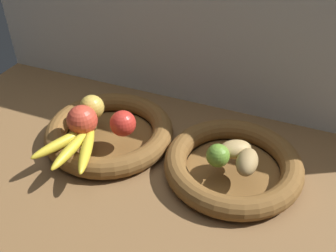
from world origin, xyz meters
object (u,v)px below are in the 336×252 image
object	(u,v)px
potato_small	(247,162)
lime_near	(218,155)
apple_golden_left	(92,107)
apple_red_front	(82,120)
potato_large	(235,149)
fruit_bowl_left	(110,132)
banana_bunch_front	(75,145)
apple_red_right	(123,123)
fruit_bowl_right	(233,165)

from	to	relation	value
potato_small	lime_near	distance (cm)	6.62
apple_golden_left	apple_red_front	xyz separation A→B (cm)	(1.34, -6.69, 0.59)
potato_large	lime_near	distance (cm)	5.33
fruit_bowl_left	banana_bunch_front	xyz separation A→B (cm)	(-2.17, -12.21, 4.22)
apple_red_right	fruit_bowl_left	bearing A→B (deg)	159.35
fruit_bowl_left	potato_small	xyz separation A→B (cm)	(37.48, -3.63, 5.27)
fruit_bowl_left	apple_red_front	bearing A→B (deg)	-123.70
apple_red_front	lime_near	world-z (taller)	apple_red_front
apple_red_front	potato_large	size ratio (longest dim) A/B	0.99
apple_red_right	lime_near	size ratio (longest dim) A/B	1.22
apple_golden_left	potato_large	bearing A→B (deg)	-1.37
fruit_bowl_left	apple_golden_left	world-z (taller)	apple_golden_left
apple_golden_left	potato_large	xyz separation A→B (cm)	(39.03, -0.93, -1.22)
potato_small	apple_red_front	bearing A→B (deg)	-177.05
apple_red_front	potato_small	world-z (taller)	apple_red_front
lime_near	fruit_bowl_right	bearing A→B (deg)	56.31
potato_large	lime_near	world-z (taller)	lime_near
apple_golden_left	potato_small	distance (cm)	42.92
apple_golden_left	potato_small	world-z (taller)	apple_golden_left
fruit_bowl_right	apple_golden_left	bearing A→B (deg)	178.63
fruit_bowl_right	apple_red_right	size ratio (longest dim) A/B	5.05
fruit_bowl_right	banana_bunch_front	distance (cm)	38.27
apple_red_right	potato_large	size ratio (longest dim) A/B	0.85
fruit_bowl_right	lime_near	size ratio (longest dim) A/B	6.18
apple_golden_left	apple_red_front	distance (cm)	6.85
fruit_bowl_right	lime_near	world-z (taller)	lime_near
potato_large	banana_bunch_front	bearing A→B (deg)	-161.27
apple_golden_left	banana_bunch_front	xyz separation A→B (cm)	(3.01, -13.15, -1.95)
fruit_bowl_left	lime_near	bearing A→B (deg)	-8.10
lime_near	apple_red_right	bearing A→B (deg)	174.96
lime_near	potato_small	bearing A→B (deg)	6.67
fruit_bowl_right	fruit_bowl_left	bearing A→B (deg)	180.00
fruit_bowl_right	potato_small	distance (cm)	7.36
apple_red_right	apple_red_front	world-z (taller)	apple_red_front
banana_bunch_front	lime_near	xyz separation A→B (cm)	(33.09, 7.81, 1.38)
potato_large	lime_near	size ratio (longest dim) A/B	1.44
apple_red_front	fruit_bowl_left	bearing A→B (deg)	56.30
fruit_bowl_right	apple_red_front	bearing A→B (deg)	-171.31
apple_red_front	potato_large	bearing A→B (deg)	8.69
fruit_bowl_left	apple_red_right	world-z (taller)	apple_red_right
fruit_bowl_left	potato_small	world-z (taller)	potato_small
fruit_bowl_left	apple_red_right	size ratio (longest dim) A/B	5.16
lime_near	potato_large	bearing A→B (deg)	56.31
fruit_bowl_right	apple_golden_left	size ratio (longest dim) A/B	5.11
potato_large	potato_small	size ratio (longest dim) A/B	0.95
banana_bunch_front	lime_near	bearing A→B (deg)	13.29
apple_golden_left	lime_near	world-z (taller)	apple_golden_left
potato_large	apple_red_front	bearing A→B (deg)	-171.31
fruit_bowl_right	potato_large	bearing A→B (deg)	32.01
banana_bunch_front	potato_large	distance (cm)	38.04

